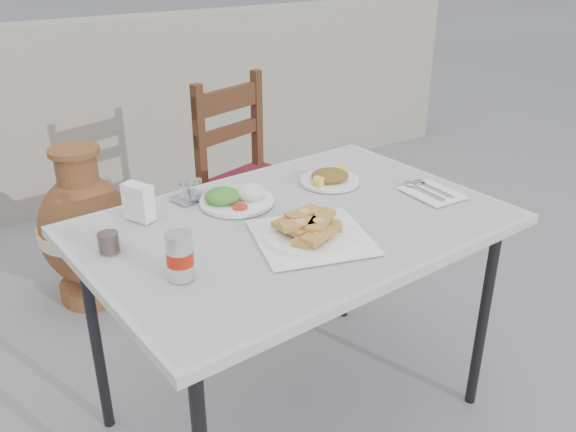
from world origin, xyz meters
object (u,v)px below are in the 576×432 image
pide_plate (312,228)px  soda_can (180,256)px  salad_chopped_plate (330,178)px  cola_glass (108,238)px  salad_rice_plate (236,197)px  condiment_caddy (189,192)px  terracotta_urn (86,231)px  chair (253,182)px  napkin_holder (139,202)px  cafe_table (295,235)px

pide_plate → soda_can: 0.44m
salad_chopped_plate → cola_glass: (-0.88, -0.10, 0.02)m
salad_rice_plate → condiment_caddy: size_ratio=2.04×
pide_plate → terracotta_urn: (-0.40, 1.38, -0.50)m
pide_plate → condiment_caddy: size_ratio=3.29×
salad_chopped_plate → terracotta_urn: bearing=124.6°
salad_rice_plate → chair: chair is taller
napkin_holder → cola_glass: bearing=-158.7°
napkin_holder → condiment_caddy: bearing=-8.9°
cafe_table → cola_glass: (-0.59, 0.10, 0.10)m
napkin_holder → terracotta_urn: bearing=63.0°
cafe_table → napkin_holder: bearing=148.4°
salad_rice_plate → pide_plate: bearing=-76.7°
cafe_table → pide_plate: size_ratio=3.49×
pide_plate → soda_can: soda_can is taller
napkin_holder → salad_rice_plate: bearing=-35.6°
salad_rice_plate → soda_can: bearing=-133.9°
soda_can → cola_glass: bearing=116.3°
cafe_table → salad_rice_plate: size_ratio=5.61×
condiment_caddy → chair: 0.94m
soda_can → condiment_caddy: soda_can is taller
chair → salad_chopped_plate: bearing=-113.9°
condiment_caddy → pide_plate: bearing=-66.1°
pide_plate → cola_glass: size_ratio=4.25×
salad_chopped_plate → cafe_table: bearing=-143.9°
pide_plate → condiment_caddy: bearing=113.9°
soda_can → terracotta_urn: 1.50m
soda_can → condiment_caddy: bearing=64.7°
soda_can → cola_glass: soda_can is taller
soda_can → terracotta_urn: size_ratio=0.17×
napkin_holder → terracotta_urn: (0.01, 0.97, -0.53)m
salad_chopped_plate → terracotta_urn: salad_chopped_plate is taller
cafe_table → pide_plate: 0.17m
salad_rice_plate → napkin_holder: bearing=170.9°
cafe_table → salad_rice_plate: 0.26m
cafe_table → chair: (0.36, 0.98, -0.23)m
napkin_holder → terracotta_urn: 1.11m
salad_rice_plate → soda_can: soda_can is taller
napkin_holder → terracotta_urn: size_ratio=0.15×
cafe_table → condiment_caddy: bearing=125.2°
terracotta_urn → salad_rice_plate: bearing=-72.7°
salad_chopped_plate → napkin_holder: napkin_holder is taller
cafe_table → soda_can: soda_can is taller
soda_can → chair: (0.83, 1.14, -0.36)m
napkin_holder → chair: size_ratio=0.12×
cafe_table → salad_chopped_plate: 0.36m
terracotta_urn → napkin_holder: bearing=-90.5°
soda_can → chair: chair is taller
cafe_table → salad_chopped_plate: bearing=36.1°
salad_chopped_plate → terracotta_urn: 1.35m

